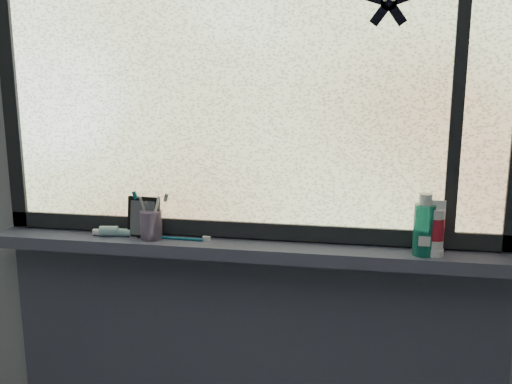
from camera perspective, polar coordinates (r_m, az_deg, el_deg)
The scene contains 13 objects.
wall_back at distance 1.77m, azimuth -0.69°, elevation 2.73°, with size 3.00×0.01×2.50m, color #9EA3A8.
windowsill at distance 1.76m, azimuth -1.14°, elevation -5.74°, with size 1.62×0.14×0.04m, color #484C61.
window_pane at distance 1.72m, azimuth -0.87°, elevation 11.83°, with size 1.50×0.01×1.00m, color silver.
frame_bottom at distance 1.79m, azimuth -0.84°, elevation -3.75°, with size 1.60×0.03×0.05m, color black.
frame_left at distance 2.02m, azimuth -23.43°, elevation 10.89°, with size 0.05×0.03×1.10m, color black.
frame_mullion at distance 1.71m, azimuth 19.68°, elevation 11.15°, with size 0.04×0.03×1.00m, color black.
starfish_sticker at distance 1.69m, azimuth 13.15°, elevation 17.98°, with size 0.15×0.02×0.15m, color black, non-canonical shape.
vanity_mirror at distance 1.83m, azimuth -11.16°, elevation -2.49°, with size 0.10×0.05×0.13m, color black.
toothpaste_tube at distance 1.87m, azimuth -13.94°, elevation -3.83°, with size 0.18×0.04×0.03m, color silver, non-canonical shape.
toothbrush_cup at distance 1.81m, azimuth -10.45°, elevation -3.26°, with size 0.07×0.07×0.09m, color #C09ED1.
toothbrush_lying at distance 1.80m, azimuth -7.77°, elevation -4.56°, with size 0.19×0.02×0.01m, color #0B546B, non-canonical shape.
mouthwash_bottle at distance 1.68m, azimuth 16.46°, elevation -3.15°, with size 0.06×0.06×0.15m, color #1C9178.
cream_tube at distance 1.69m, azimuth 17.56°, elevation -3.30°, with size 0.05×0.05×0.11m, color silver.
Camera 1 is at (0.34, -0.41, 1.54)m, focal length 40.00 mm.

